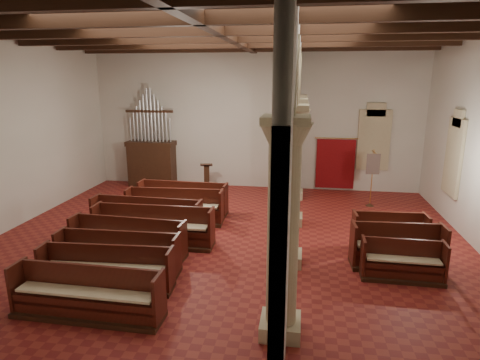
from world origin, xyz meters
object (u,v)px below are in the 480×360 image
Objects in this scene: lectern at (207,179)px; pipe_organ at (152,155)px; nave_pew_0 at (88,301)px; processional_banner at (371,186)px; aisle_pew_0 at (402,266)px.

pipe_organ is at bearing 157.08° from lectern.
lectern is 0.40× the size of nave_pew_0.
processional_banner reaches higher than aisle_pew_0.
nave_pew_0 is 7.08m from aisle_pew_0.
lectern is at bearing 89.93° from nave_pew_0.
nave_pew_0 is at bearing -76.27° from pipe_organ.
nave_pew_0 is 1.62× the size of aisle_pew_0.
pipe_organ is 2.04× the size of processional_banner.
lectern is at bearing 165.68° from processional_banner.
nave_pew_0 is at bearing -102.41° from lectern.
lectern is at bearing 134.12° from aisle_pew_0.
lectern is 0.58× the size of processional_banner.
processional_banner reaches higher than lectern.
pipe_organ is 9.35m from processional_banner.
lectern is 9.52m from nave_pew_0.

